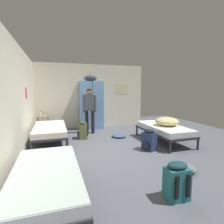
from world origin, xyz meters
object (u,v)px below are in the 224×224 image
bed_right (163,129)px  backpack_olive (83,130)px  backpack_teal (176,181)px  backpack_navy (149,140)px  water_bottle (40,114)px  shelf_unit (43,123)px  bed_left_rear (50,129)px  lotion_bottle (45,115)px  clothes_pile_grey (184,168)px  bed_left_front (46,176)px  person_traveler (90,107)px  locker_bank (91,104)px  bedding_heap (167,121)px  clothes_pile_denim (119,136)px

bed_right → backpack_olive: bearing=154.5°
backpack_olive → backpack_teal: bearing=-77.7°
backpack_navy → water_bottle: bearing=133.7°
shelf_unit → bed_left_rear: size_ratio=0.30×
lotion_bottle → clothes_pile_grey: bearing=-57.1°
bed_left_front → person_traveler: 3.96m
lotion_bottle → backpack_olive: lotion_bottle is taller
bed_left_front → lotion_bottle: 4.30m
backpack_navy → backpack_teal: bearing=-108.9°
bed_left_rear → water_bottle: bearing=103.6°
bed_left_rear → lotion_bottle: 1.34m
shelf_unit → lotion_bottle: bearing=-29.7°
bed_left_rear → backpack_navy: bearing=-31.9°
bed_left_rear → bed_right: 3.34m
locker_bank → bed_right: bearing=-55.1°
lotion_bottle → backpack_olive: bearing=-46.2°
shelf_unit → clothes_pile_grey: bearing=-56.7°
bedding_heap → water_bottle: (-3.61, 2.37, 0.06)m
locker_bank → water_bottle: bearing=-177.4°
bedding_heap → backpack_navy: size_ratio=1.23×
water_bottle → backpack_navy: bearing=-46.3°
clothes_pile_grey → lotion_bottle: bearing=122.9°
bedding_heap → backpack_teal: bearing=-122.1°
bed_left_front → backpack_navy: size_ratio=3.45×
locker_bank → water_bottle: 1.88m
bed_left_front → backpack_olive: bearing=72.4°
bed_right → backpack_teal: bearing=-120.3°
backpack_navy → locker_bank: bearing=106.8°
bed_left_rear → bedding_heap: (3.28, -1.01, 0.23)m
bedding_heap → lotion_bottle: size_ratio=5.01×
bedding_heap → clothes_pile_denim: (-1.15, 0.91, -0.56)m
bedding_heap → bed_left_rear: bearing=162.9°
bed_left_front → bedding_heap: 3.83m
bed_right → clothes_pile_denim: size_ratio=4.02×
backpack_navy → clothes_pile_grey: (0.05, -1.27, -0.19)m
locker_bank → bedding_heap: (1.76, -2.46, -0.36)m
locker_bank → clothes_pile_denim: (0.60, -1.55, -0.92)m
person_traveler → water_bottle: size_ratio=7.21×
bed_left_front → water_bottle: 4.37m
locker_bank → person_traveler: bearing=-105.3°
water_bottle → lotion_bottle: (0.15, -0.06, -0.04)m
bed_left_front → clothes_pile_denim: size_ratio=4.02×
bed_right → lotion_bottle: size_ratio=14.06×
bed_left_rear → clothes_pile_grey: bearing=-48.5°
bed_right → person_traveler: bearing=138.3°
backpack_navy → clothes_pile_grey: bearing=-87.9°
clothes_pile_grey → bed_left_rear: bearing=131.5°
bedding_heap → person_traveler: 2.63m
bed_left_rear → clothes_pile_grey: (2.46, -2.78, -0.31)m
bed_left_rear → backpack_teal: backpack_teal is taller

